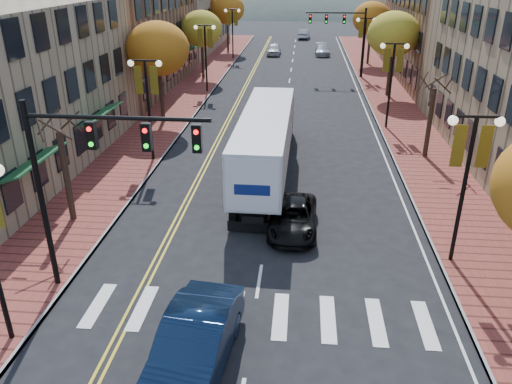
# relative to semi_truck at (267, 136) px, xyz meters

# --- Properties ---
(ground) EXTENTS (200.00, 200.00, 0.00)m
(ground) POSITION_rel_semi_truck_xyz_m (0.50, -14.71, -2.23)
(ground) COLOR black
(ground) RESTS_ON ground
(sidewalk_left) EXTENTS (4.00, 85.00, 0.15)m
(sidewalk_left) POSITION_rel_semi_truck_xyz_m (-8.50, 17.79, -2.15)
(sidewalk_left) COLOR brown
(sidewalk_left) RESTS_ON ground
(sidewalk_right) EXTENTS (4.00, 85.00, 0.15)m
(sidewalk_right) POSITION_rel_semi_truck_xyz_m (9.50, 17.79, -2.15)
(sidewalk_right) COLOR brown
(sidewalk_right) RESTS_ON ground
(building_left_mid) EXTENTS (12.00, 24.00, 11.00)m
(building_left_mid) POSITION_rel_semi_truck_xyz_m (-16.50, 21.29, 3.27)
(building_left_mid) COLOR brown
(building_left_mid) RESTS_ON ground
(building_left_far) EXTENTS (12.00, 26.00, 9.50)m
(building_left_far) POSITION_rel_semi_truck_xyz_m (-16.50, 46.29, 2.52)
(building_left_far) COLOR #9E8966
(building_left_far) RESTS_ON ground
(building_right_mid) EXTENTS (15.00, 24.00, 10.00)m
(building_right_mid) POSITION_rel_semi_truck_xyz_m (19.00, 27.29, 2.77)
(building_right_mid) COLOR brown
(building_right_mid) RESTS_ON ground
(building_right_far) EXTENTS (15.00, 20.00, 11.00)m
(building_right_far) POSITION_rel_semi_truck_xyz_m (19.00, 49.29, 3.27)
(building_right_far) COLOR #9E8966
(building_right_far) RESTS_ON ground
(tree_left_a) EXTENTS (0.28, 0.28, 4.20)m
(tree_left_a) POSITION_rel_semi_truck_xyz_m (-8.50, -6.71, 0.02)
(tree_left_a) COLOR #382619
(tree_left_a) RESTS_ON sidewalk_left
(tree_left_b) EXTENTS (4.48, 4.48, 7.21)m
(tree_left_b) POSITION_rel_semi_truck_xyz_m (-8.50, 9.29, 3.22)
(tree_left_b) COLOR #382619
(tree_left_b) RESTS_ON sidewalk_left
(tree_left_c) EXTENTS (4.16, 4.16, 6.69)m
(tree_left_c) POSITION_rel_semi_truck_xyz_m (-8.50, 25.29, 2.83)
(tree_left_c) COLOR #382619
(tree_left_c) RESTS_ON sidewalk_left
(tree_left_d) EXTENTS (4.61, 4.61, 7.42)m
(tree_left_d) POSITION_rel_semi_truck_xyz_m (-8.50, 43.29, 3.38)
(tree_left_d) COLOR #382619
(tree_left_d) RESTS_ON sidewalk_left
(tree_right_b) EXTENTS (0.28, 0.28, 4.20)m
(tree_right_b) POSITION_rel_semi_truck_xyz_m (9.50, 3.29, 0.02)
(tree_right_b) COLOR #382619
(tree_right_b) RESTS_ON sidewalk_right
(tree_right_c) EXTENTS (4.48, 4.48, 7.21)m
(tree_right_c) POSITION_rel_semi_truck_xyz_m (9.50, 19.29, 3.22)
(tree_right_c) COLOR #382619
(tree_right_c) RESTS_ON sidewalk_right
(tree_right_d) EXTENTS (4.35, 4.35, 7.00)m
(tree_right_d) POSITION_rel_semi_truck_xyz_m (9.50, 35.29, 3.06)
(tree_right_d) COLOR #382619
(tree_right_d) RESTS_ON sidewalk_right
(lamp_left_b) EXTENTS (1.96, 0.36, 6.05)m
(lamp_left_b) POSITION_rel_semi_truck_xyz_m (-7.00, 1.29, 2.07)
(lamp_left_b) COLOR black
(lamp_left_b) RESTS_ON ground
(lamp_left_c) EXTENTS (1.96, 0.36, 6.05)m
(lamp_left_c) POSITION_rel_semi_truck_xyz_m (-7.00, 19.29, 2.07)
(lamp_left_c) COLOR black
(lamp_left_c) RESTS_ON ground
(lamp_left_d) EXTENTS (1.96, 0.36, 6.05)m
(lamp_left_d) POSITION_rel_semi_truck_xyz_m (-7.00, 37.29, 2.07)
(lamp_left_d) COLOR black
(lamp_left_d) RESTS_ON ground
(lamp_right_a) EXTENTS (1.96, 0.36, 6.05)m
(lamp_right_a) POSITION_rel_semi_truck_xyz_m (8.00, -8.71, 2.07)
(lamp_right_a) COLOR black
(lamp_right_a) RESTS_ON ground
(lamp_right_b) EXTENTS (1.96, 0.36, 6.05)m
(lamp_right_b) POSITION_rel_semi_truck_xyz_m (8.00, 9.29, 2.07)
(lamp_right_b) COLOR black
(lamp_right_b) RESTS_ON ground
(lamp_right_c) EXTENTS (1.96, 0.36, 6.05)m
(lamp_right_c) POSITION_rel_semi_truck_xyz_m (8.00, 27.29, 2.07)
(lamp_right_c) COLOR black
(lamp_right_c) RESTS_ON ground
(traffic_mast_near) EXTENTS (6.10, 0.35, 7.00)m
(traffic_mast_near) POSITION_rel_semi_truck_xyz_m (-4.98, -11.72, 2.70)
(traffic_mast_near) COLOR black
(traffic_mast_near) RESTS_ON ground
(traffic_mast_far) EXTENTS (6.10, 0.34, 7.00)m
(traffic_mast_far) POSITION_rel_semi_truck_xyz_m (5.97, 27.28, 2.70)
(traffic_mast_far) COLOR black
(traffic_mast_far) RESTS_ON ground
(semi_truck) EXTENTS (2.63, 15.26, 3.81)m
(semi_truck) POSITION_rel_semi_truck_xyz_m (0.00, 0.00, 0.00)
(semi_truck) COLOR black
(semi_truck) RESTS_ON ground
(navy_sedan) EXTENTS (2.35, 5.47, 1.75)m
(navy_sedan) POSITION_rel_semi_truck_xyz_m (-0.98, -15.34, -1.35)
(navy_sedan) COLOR #0D1B34
(navy_sedan) RESTS_ON ground
(black_suv) EXTENTS (2.15, 4.56, 1.26)m
(black_suv) POSITION_rel_semi_truck_xyz_m (1.65, -6.59, -1.60)
(black_suv) COLOR black
(black_suv) RESTS_ON ground
(car_far_white) EXTENTS (1.78, 4.29, 1.45)m
(car_far_white) POSITION_rel_semi_truck_xyz_m (-2.08, 41.45, -1.50)
(car_far_white) COLOR silver
(car_far_white) RESTS_ON ground
(car_far_silver) EXTENTS (1.96, 4.69, 1.35)m
(car_far_silver) POSITION_rel_semi_truck_xyz_m (4.29, 41.86, -1.55)
(car_far_silver) COLOR #9C9DA3
(car_far_silver) RESTS_ON ground
(car_far_oncoming) EXTENTS (2.02, 4.66, 1.49)m
(car_far_oncoming) POSITION_rel_semi_truck_xyz_m (1.78, 58.06, -1.48)
(car_far_oncoming) COLOR #ABAAB2
(car_far_oncoming) RESTS_ON ground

